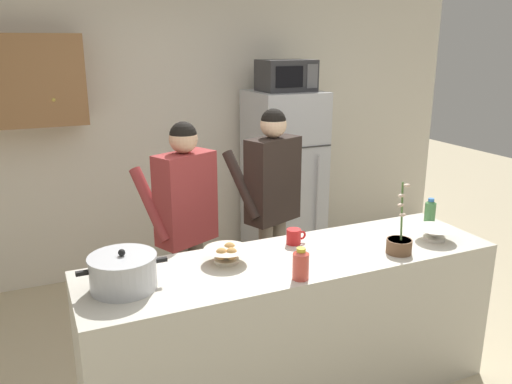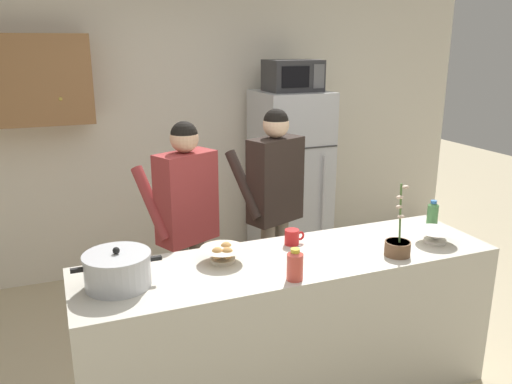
{
  "view_description": "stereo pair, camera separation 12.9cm",
  "coord_description": "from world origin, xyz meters",
  "px_view_note": "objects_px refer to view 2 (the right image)",
  "views": [
    {
      "loc": [
        -1.34,
        -2.45,
        2.13
      ],
      "look_at": [
        0.0,
        0.55,
        1.17
      ],
      "focal_mm": 36.41,
      "sensor_mm": 36.0,
      "label": 1
    },
    {
      "loc": [
        -1.22,
        -2.5,
        2.13
      ],
      "look_at": [
        0.0,
        0.55,
        1.17
      ],
      "focal_mm": 36.41,
      "sensor_mm": 36.0,
      "label": 2
    }
  ],
  "objects_px": {
    "refrigerator": "(290,180)",
    "person_near_pot": "(186,210)",
    "person_by_sink": "(274,191)",
    "bottle_near_edge": "(295,265)",
    "microwave": "(293,76)",
    "coffee_mug": "(292,237)",
    "bread_bowl": "(223,253)",
    "potted_orchid": "(398,245)",
    "bottle_mid_counter": "(433,214)",
    "cooking_pot": "(118,270)",
    "empty_bowl": "(435,235)"
  },
  "relations": [
    {
      "from": "coffee_mug",
      "to": "potted_orchid",
      "type": "xyz_separation_m",
      "value": [
        0.5,
        -0.38,
        0.02
      ]
    },
    {
      "from": "refrigerator",
      "to": "coffee_mug",
      "type": "bearing_deg",
      "value": -114.97
    },
    {
      "from": "bottle_near_edge",
      "to": "microwave",
      "type": "bearing_deg",
      "value": 64.97
    },
    {
      "from": "cooking_pot",
      "to": "empty_bowl",
      "type": "distance_m",
      "value": 1.92
    },
    {
      "from": "coffee_mug",
      "to": "bottle_mid_counter",
      "type": "relative_size",
      "value": 0.71
    },
    {
      "from": "refrigerator",
      "to": "bottle_mid_counter",
      "type": "distance_m",
      "value": 1.74
    },
    {
      "from": "empty_bowl",
      "to": "coffee_mug",
      "type": "bearing_deg",
      "value": 160.15
    },
    {
      "from": "person_near_pot",
      "to": "coffee_mug",
      "type": "bearing_deg",
      "value": -51.29
    },
    {
      "from": "bottle_mid_counter",
      "to": "potted_orchid",
      "type": "relative_size",
      "value": 0.42
    },
    {
      "from": "empty_bowl",
      "to": "potted_orchid",
      "type": "xyz_separation_m",
      "value": [
        -0.34,
        -0.08,
        0.02
      ]
    },
    {
      "from": "person_near_pot",
      "to": "coffee_mug",
      "type": "distance_m",
      "value": 0.81
    },
    {
      "from": "bread_bowl",
      "to": "bottle_near_edge",
      "type": "bearing_deg",
      "value": -52.65
    },
    {
      "from": "cooking_pot",
      "to": "person_by_sink",
      "type": "bearing_deg",
      "value": 35.98
    },
    {
      "from": "bread_bowl",
      "to": "empty_bowl",
      "type": "distance_m",
      "value": 1.34
    },
    {
      "from": "refrigerator",
      "to": "coffee_mug",
      "type": "relative_size",
      "value": 12.9
    },
    {
      "from": "bottle_mid_counter",
      "to": "bread_bowl",
      "type": "bearing_deg",
      "value": -178.89
    },
    {
      "from": "person_by_sink",
      "to": "empty_bowl",
      "type": "height_order",
      "value": "person_by_sink"
    },
    {
      "from": "microwave",
      "to": "bread_bowl",
      "type": "height_order",
      "value": "microwave"
    },
    {
      "from": "person_near_pot",
      "to": "empty_bowl",
      "type": "bearing_deg",
      "value": -34.78
    },
    {
      "from": "cooking_pot",
      "to": "bread_bowl",
      "type": "bearing_deg",
      "value": 8.99
    },
    {
      "from": "person_near_pot",
      "to": "coffee_mug",
      "type": "relative_size",
      "value": 12.41
    },
    {
      "from": "refrigerator",
      "to": "cooking_pot",
      "type": "bearing_deg",
      "value": -135.07
    },
    {
      "from": "refrigerator",
      "to": "person_by_sink",
      "type": "relative_size",
      "value": 1.02
    },
    {
      "from": "cooking_pot",
      "to": "empty_bowl",
      "type": "height_order",
      "value": "cooking_pot"
    },
    {
      "from": "coffee_mug",
      "to": "bread_bowl",
      "type": "distance_m",
      "value": 0.49
    },
    {
      "from": "microwave",
      "to": "bread_bowl",
      "type": "relative_size",
      "value": 1.85
    },
    {
      "from": "bread_bowl",
      "to": "microwave",
      "type": "bearing_deg",
      "value": 54.03
    },
    {
      "from": "microwave",
      "to": "person_near_pot",
      "type": "xyz_separation_m",
      "value": [
        -1.28,
        -1.01,
        -0.82
      ]
    },
    {
      "from": "bottle_near_edge",
      "to": "person_near_pot",
      "type": "bearing_deg",
      "value": 105.63
    },
    {
      "from": "bottle_mid_counter",
      "to": "person_near_pot",
      "type": "bearing_deg",
      "value": 155.58
    },
    {
      "from": "refrigerator",
      "to": "bottle_near_edge",
      "type": "relative_size",
      "value": 9.68
    },
    {
      "from": "microwave",
      "to": "potted_orchid",
      "type": "distance_m",
      "value": 2.21
    },
    {
      "from": "bottle_near_edge",
      "to": "bottle_mid_counter",
      "type": "xyz_separation_m",
      "value": [
        1.22,
        0.39,
        0.0
      ]
    },
    {
      "from": "refrigerator",
      "to": "bread_bowl",
      "type": "distance_m",
      "value": 2.15
    },
    {
      "from": "microwave",
      "to": "bottle_mid_counter",
      "type": "relative_size",
      "value": 2.61
    },
    {
      "from": "cooking_pot",
      "to": "bottle_near_edge",
      "type": "bearing_deg",
      "value": -17.21
    },
    {
      "from": "microwave",
      "to": "bottle_near_edge",
      "type": "height_order",
      "value": "microwave"
    },
    {
      "from": "cooking_pot",
      "to": "person_near_pot",
      "type": "bearing_deg",
      "value": 55.16
    },
    {
      "from": "cooking_pot",
      "to": "bread_bowl",
      "type": "height_order",
      "value": "cooking_pot"
    },
    {
      "from": "bottle_mid_counter",
      "to": "empty_bowl",
      "type": "bearing_deg",
      "value": -125.96
    },
    {
      "from": "bread_bowl",
      "to": "coffee_mug",
      "type": "bearing_deg",
      "value": 10.5
    },
    {
      "from": "person_by_sink",
      "to": "bottle_near_edge",
      "type": "height_order",
      "value": "person_by_sink"
    },
    {
      "from": "refrigerator",
      "to": "person_by_sink",
      "type": "xyz_separation_m",
      "value": [
        -0.57,
        -0.91,
        0.19
      ]
    },
    {
      "from": "microwave",
      "to": "person_by_sink",
      "type": "bearing_deg",
      "value": -122.43
    },
    {
      "from": "microwave",
      "to": "bottle_mid_counter",
      "type": "distance_m",
      "value": 1.9
    },
    {
      "from": "person_near_pot",
      "to": "bread_bowl",
      "type": "bearing_deg",
      "value": -87.93
    },
    {
      "from": "cooking_pot",
      "to": "empty_bowl",
      "type": "bearing_deg",
      "value": -3.61
    },
    {
      "from": "bread_bowl",
      "to": "cooking_pot",
      "type": "bearing_deg",
      "value": -171.01
    },
    {
      "from": "person_by_sink",
      "to": "potted_orchid",
      "type": "height_order",
      "value": "person_by_sink"
    },
    {
      "from": "refrigerator",
      "to": "person_near_pot",
      "type": "bearing_deg",
      "value": -141.23
    }
  ]
}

